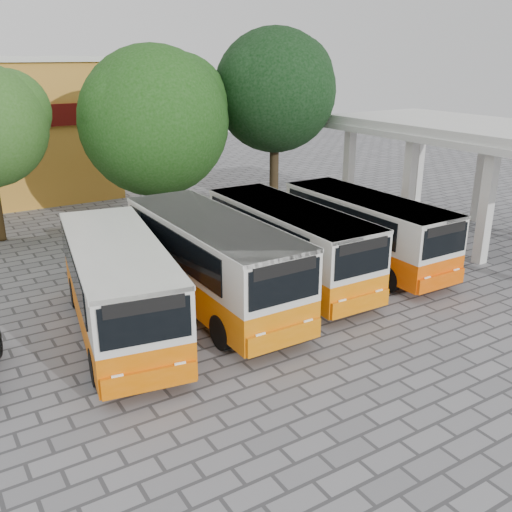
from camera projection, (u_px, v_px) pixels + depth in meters
ground at (371, 321)px, 19.02m from camera, size 90.00×90.00×0.00m
terminal_shelter at (491, 136)px, 25.80m from camera, size 6.80×15.80×5.40m
bus_far_left at (118, 282)px, 17.61m from camera, size 3.93×8.79×3.05m
bus_centre_left at (212, 257)px, 19.53m from camera, size 2.73×8.84×3.19m
bus_centre_right at (289, 240)px, 21.67m from camera, size 2.69×8.40×3.02m
bus_far_right at (366, 227)px, 23.49m from camera, size 2.54×8.13×2.93m
tree_middle at (155, 116)px, 27.44m from camera, size 7.56×7.20×8.94m
tree_right at (276, 86)px, 29.47m from camera, size 6.65×6.33×9.80m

